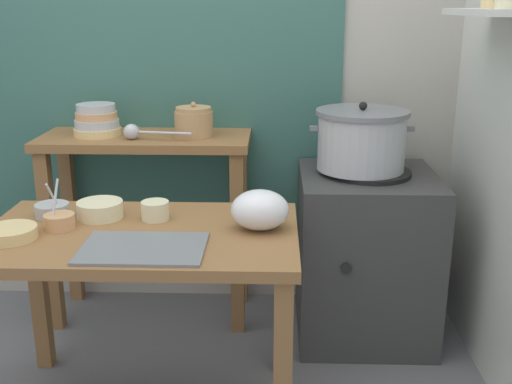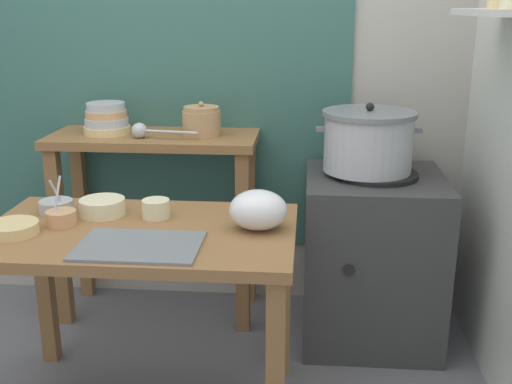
% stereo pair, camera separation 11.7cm
% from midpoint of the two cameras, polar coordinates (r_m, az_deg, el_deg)
% --- Properties ---
extents(wall_back, '(4.40, 0.12, 2.60)m').
position_cam_midpoint_polar(wall_back, '(3.06, -7.02, 13.58)').
color(wall_back, '#B2ADA3').
rests_on(wall_back, ground).
extents(prep_table, '(1.10, 0.66, 0.72)m').
position_cam_midpoint_polar(prep_table, '(2.24, -11.99, -6.19)').
color(prep_table, olive).
rests_on(prep_table, ground).
extents(back_shelf_table, '(0.96, 0.40, 0.90)m').
position_cam_midpoint_polar(back_shelf_table, '(2.94, -11.15, 0.88)').
color(back_shelf_table, olive).
rests_on(back_shelf_table, ground).
extents(stove_block, '(0.60, 0.61, 0.78)m').
position_cam_midpoint_polar(stove_block, '(2.86, 8.88, -5.70)').
color(stove_block, '#383838').
rests_on(stove_block, ground).
extents(steamer_pot, '(0.45, 0.40, 0.30)m').
position_cam_midpoint_polar(steamer_pot, '(2.72, 8.49, 4.79)').
color(steamer_pot, '#B7BABF').
rests_on(steamer_pot, stove_block).
extents(clay_pot, '(0.17, 0.17, 0.16)m').
position_cam_midpoint_polar(clay_pot, '(2.83, -6.95, 6.43)').
color(clay_pot, tan).
rests_on(clay_pot, back_shelf_table).
extents(bowl_stack_enamel, '(0.21, 0.21, 0.14)m').
position_cam_midpoint_polar(bowl_stack_enamel, '(2.94, -15.61, 6.33)').
color(bowl_stack_enamel, '#E5C684').
rests_on(bowl_stack_enamel, back_shelf_table).
extents(ladle, '(0.31, 0.08, 0.07)m').
position_cam_midpoint_polar(ladle, '(2.81, -12.34, 5.45)').
color(ladle, '#B7BABF').
rests_on(ladle, back_shelf_table).
extents(serving_tray, '(0.40, 0.28, 0.01)m').
position_cam_midpoint_polar(serving_tray, '(2.04, -12.01, -5.11)').
color(serving_tray, slate).
rests_on(serving_tray, prep_table).
extents(plastic_bag, '(0.20, 0.18, 0.14)m').
position_cam_midpoint_polar(plastic_bag, '(2.15, -1.19, -1.67)').
color(plastic_bag, white).
rests_on(plastic_bag, prep_table).
extents(prep_bowl_0, '(0.10, 0.10, 0.07)m').
position_cam_midpoint_polar(prep_bowl_0, '(2.30, -10.74, -1.64)').
color(prep_bowl_0, beige).
rests_on(prep_bowl_0, prep_table).
extents(prep_bowl_1, '(0.18, 0.18, 0.04)m').
position_cam_midpoint_polar(prep_bowl_1, '(2.26, -23.13, -3.48)').
color(prep_bowl_1, '#E5C684').
rests_on(prep_bowl_1, prep_table).
extents(prep_bowl_2, '(0.17, 0.17, 0.06)m').
position_cam_midpoint_polar(prep_bowl_2, '(2.36, -15.59, -1.53)').
color(prep_bowl_2, beige).
rests_on(prep_bowl_2, prep_table).
extents(prep_bowl_3, '(0.12, 0.12, 0.14)m').
position_cam_midpoint_polar(prep_bowl_3, '(2.43, -19.63, -1.53)').
color(prep_bowl_3, '#B7BABF').
rests_on(prep_bowl_3, prep_table).
extents(prep_bowl_4, '(0.11, 0.11, 0.17)m').
position_cam_midpoint_polar(prep_bowl_4, '(2.29, -19.12, -2.52)').
color(prep_bowl_4, tan).
rests_on(prep_bowl_4, prep_table).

